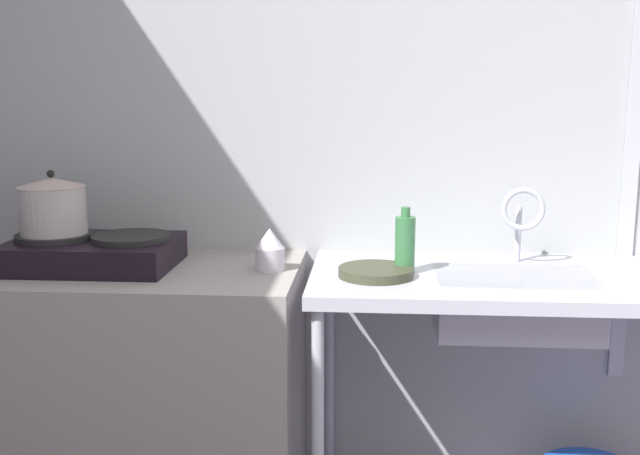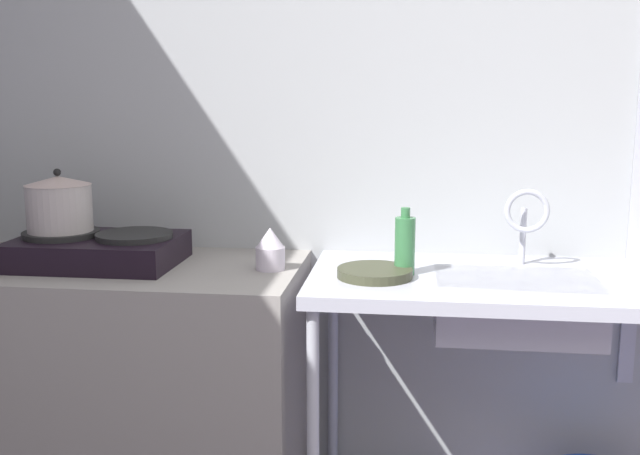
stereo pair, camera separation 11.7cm
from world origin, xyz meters
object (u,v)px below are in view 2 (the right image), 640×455
at_px(percolator, 270,249).
at_px(faucet, 526,216).
at_px(frying_pan, 375,273).
at_px(stove, 98,249).
at_px(sink_basin, 516,306).
at_px(small_bowl_on_drainboard, 635,277).
at_px(pot_on_left_burner, 59,203).
at_px(bottle_by_sink, 405,245).

relative_size(percolator, faucet, 0.53).
distance_m(percolator, frying_pan, 0.34).
relative_size(stove, sink_basin, 1.07).
xyz_separation_m(percolator, small_bowl_on_drainboard, (1.08, -0.04, -0.05)).
distance_m(pot_on_left_burner, frying_pan, 1.03).
distance_m(pot_on_left_burner, bottle_by_sink, 1.10).
xyz_separation_m(faucet, small_bowl_on_drainboard, (0.29, -0.16, -0.15)).
xyz_separation_m(stove, percolator, (0.56, 0.00, 0.01)).
distance_m(pot_on_left_burner, faucet, 1.48).
bearing_deg(frying_pan, faucet, 21.69).
height_order(percolator, sink_basin, percolator).
height_order(pot_on_left_burner, percolator, pot_on_left_burner).
bearing_deg(sink_basin, percolator, 178.77).
xyz_separation_m(frying_pan, small_bowl_on_drainboard, (0.75, 0.02, 0.00)).
xyz_separation_m(faucet, frying_pan, (-0.46, -0.18, -0.15)).
distance_m(stove, sink_basin, 1.32).
bearing_deg(percolator, sink_basin, -1.23).
relative_size(percolator, small_bowl_on_drainboard, 0.95).
xyz_separation_m(pot_on_left_burner, faucet, (1.47, 0.12, -0.03)).
height_order(stove, percolator, percolator).
height_order(stove, small_bowl_on_drainboard, stove).
xyz_separation_m(sink_basin, small_bowl_on_drainboard, (0.33, -0.02, 0.10)).
height_order(pot_on_left_burner, faucet, pot_on_left_burner).
xyz_separation_m(pot_on_left_burner, bottle_by_sink, (1.10, -0.01, -0.10)).
height_order(percolator, frying_pan, percolator).
bearing_deg(bottle_by_sink, percolator, 178.65).
bearing_deg(percolator, small_bowl_on_drainboard, -2.02).
relative_size(stove, bottle_by_sink, 2.49).
distance_m(stove, frying_pan, 0.89).
bearing_deg(faucet, frying_pan, -158.31).
height_order(pot_on_left_burner, small_bowl_on_drainboard, pot_on_left_burner).
relative_size(stove, pot_on_left_burner, 2.46).
height_order(sink_basin, faucet, faucet).
relative_size(frying_pan, bottle_by_sink, 1.10).
height_order(faucet, small_bowl_on_drainboard, faucet).
bearing_deg(frying_pan, small_bowl_on_drainboard, 1.62).
bearing_deg(stove, pot_on_left_burner, 180.00).
height_order(pot_on_left_burner, frying_pan, pot_on_left_burner).
height_order(faucet, bottle_by_sink, faucet).
bearing_deg(small_bowl_on_drainboard, bottle_by_sink, 177.56).
bearing_deg(percolator, faucet, 8.93).
relative_size(pot_on_left_burner, percolator, 1.57).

